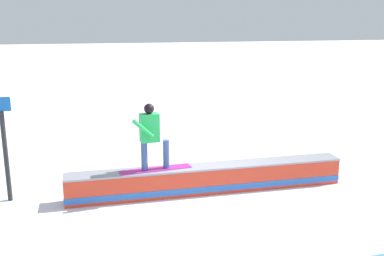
{
  "coord_description": "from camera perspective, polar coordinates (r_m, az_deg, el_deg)",
  "views": [
    {
      "loc": [
        2.44,
        9.29,
        3.91
      ],
      "look_at": [
        0.6,
        1.01,
        1.79
      ],
      "focal_mm": 41.81,
      "sensor_mm": 36.0,
      "label": 1
    }
  ],
  "objects": [
    {
      "name": "snowboarder",
      "position": [
        9.66,
        -5.25,
        -0.87
      ],
      "size": [
        1.61,
        0.52,
        1.49
      ],
      "color": "#B9228A",
      "rests_on": "grind_box"
    },
    {
      "name": "trail_marker",
      "position": [
        10.29,
        -22.76,
        -2.23
      ],
      "size": [
        0.4,
        0.1,
        2.29
      ],
      "color": "#262628",
      "rests_on": "ground_plane"
    },
    {
      "name": "ground_plane",
      "position": [
        10.37,
        2.06,
        -8.11
      ],
      "size": [
        120.0,
        120.0,
        0.0
      ],
      "primitive_type": "plane",
      "color": "white"
    },
    {
      "name": "grind_box",
      "position": [
        10.27,
        2.07,
        -6.62
      ],
      "size": [
        6.37,
        0.62,
        0.63
      ],
      "color": "red",
      "rests_on": "ground_plane"
    }
  ]
}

